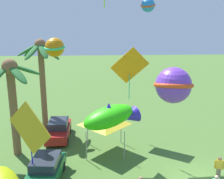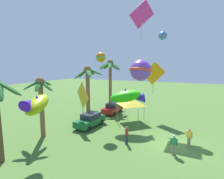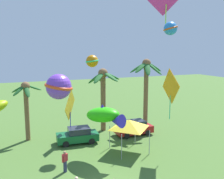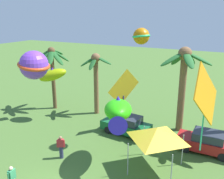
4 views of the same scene
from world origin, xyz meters
name	(u,v)px [view 1 (image 1 of 4)]	position (x,y,z in m)	size (l,w,h in m)	color
palm_tree_1	(41,63)	(9.07, 10.84, 5.85)	(3.85, 3.75, 7.88)	brown
palm_tree_3	(12,87)	(4.43, 11.97, 4.97)	(3.82, 3.95, 6.89)	brown
parked_car_0	(59,130)	(6.89, 9.35, 0.75)	(3.91, 1.76, 1.51)	#A51919
parked_car_1	(46,170)	(0.82, 9.30, 0.75)	(4.03, 2.02, 1.51)	#145B2D
spectator_2	(219,169)	(0.28, -0.97, 0.81)	(0.35, 0.52, 1.59)	gray
festival_tent	(105,119)	(4.48, 5.67, 2.47)	(2.86, 2.86, 2.85)	#9E9EA3
kite_ball_0	(55,47)	(2.12, 8.59, 7.83)	(1.62, 1.61, 1.11)	#C6760B
kite_ball_2	(148,5)	(6.17, 2.49, 10.37)	(1.43, 1.43, 0.98)	#287EDC
kite_fish_3	(112,116)	(2.05, 5.29, 3.58)	(3.07, 4.10, 1.77)	#29CB0F
kite_ball_4	(173,85)	(-2.01, 2.74, 6.51)	(2.07, 2.07, 1.64)	purple
kite_diamond_6	(30,129)	(0.27, 9.88, 3.60)	(1.55, 2.56, 4.11)	gold
kite_diamond_7	(130,66)	(7.19, 3.61, 5.83)	(0.73, 3.03, 4.24)	orange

